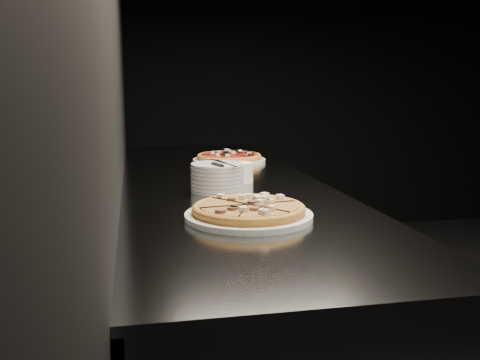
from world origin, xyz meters
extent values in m
cube|color=black|center=(-2.50, 0.00, 1.40)|extent=(0.02, 5.00, 2.80)
cube|color=black|center=(0.00, 2.50, 1.40)|extent=(5.00, 0.02, 2.80)
cube|color=slate|center=(-2.13, 0.00, 0.45)|extent=(0.70, 2.40, 0.90)
cube|color=slate|center=(-2.13, 0.00, 0.91)|extent=(0.74, 2.44, 0.02)
cylinder|color=white|center=(-2.15, -0.61, 0.93)|extent=(0.35, 0.35, 0.02)
cylinder|color=gold|center=(-2.15, -0.61, 0.94)|extent=(0.35, 0.35, 0.01)
torus|color=gold|center=(-2.15, -0.61, 0.95)|extent=(0.35, 0.35, 0.02)
cylinder|color=gold|center=(-2.15, -0.61, 0.96)|extent=(0.31, 0.31, 0.01)
cylinder|color=white|center=(-2.01, 0.47, 0.93)|extent=(0.34, 0.34, 0.02)
cylinder|color=gold|center=(-2.01, 0.47, 0.94)|extent=(0.33, 0.33, 0.01)
torus|color=gold|center=(-2.01, 0.47, 0.95)|extent=(0.33, 0.33, 0.02)
cylinder|color=#A02017|center=(-2.01, 0.47, 0.95)|extent=(0.29, 0.29, 0.01)
cylinder|color=white|center=(-2.17, -0.20, 0.93)|extent=(0.18, 0.18, 0.01)
cylinder|color=white|center=(-2.17, -0.20, 0.94)|extent=(0.18, 0.18, 0.01)
cylinder|color=white|center=(-2.17, -0.20, 0.95)|extent=(0.18, 0.18, 0.01)
cylinder|color=white|center=(-2.17, -0.20, 0.97)|extent=(0.18, 0.18, 0.01)
cylinder|color=white|center=(-2.17, -0.20, 0.98)|extent=(0.18, 0.18, 0.01)
cylinder|color=white|center=(-2.17, -0.20, 1.00)|extent=(0.18, 0.18, 0.01)
cylinder|color=white|center=(-2.17, -0.20, 1.01)|extent=(0.18, 0.18, 0.01)
cube|color=silver|center=(-2.16, -0.16, 1.02)|extent=(0.05, 0.12, 0.00)
cube|color=black|center=(-2.18, -0.25, 1.02)|extent=(0.03, 0.07, 0.01)
cube|color=silver|center=(-2.15, -0.21, 1.02)|extent=(0.01, 0.18, 0.00)
cylinder|color=white|center=(-2.06, -0.06, 0.96)|extent=(0.09, 0.09, 0.08)
cylinder|color=black|center=(-2.06, -0.06, 0.99)|extent=(0.07, 0.07, 0.01)
camera|label=1|loc=(-2.46, -2.00, 1.28)|focal=40.00mm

